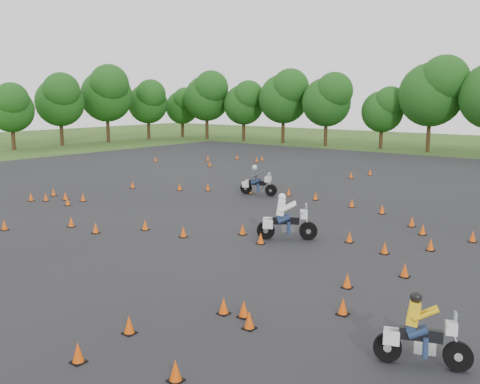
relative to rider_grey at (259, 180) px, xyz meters
name	(u,v)px	position (x,y,z in m)	size (l,w,h in m)	color
ground	(183,232)	(2.63, -9.15, -0.91)	(140.00, 140.00, 0.00)	#2D5119
asphalt_pad	(264,209)	(2.63, -3.15, -0.90)	(62.00, 62.00, 0.00)	black
treeline	(462,109)	(3.98, 26.15, 3.75)	(87.14, 32.40, 10.71)	#194714
traffic_cones	(254,207)	(2.57, -3.88, -0.68)	(36.89, 33.29, 0.45)	#DE4C09
rider_grey	(259,180)	(0.00, 0.00, 0.00)	(2.34, 0.72, 1.81)	#43444B
rider_yellow	(424,332)	(14.98, -14.46, -0.10)	(2.08, 0.64, 1.61)	gold
rider_white	(287,216)	(6.86, -7.41, 0.06)	(2.49, 0.76, 1.92)	white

